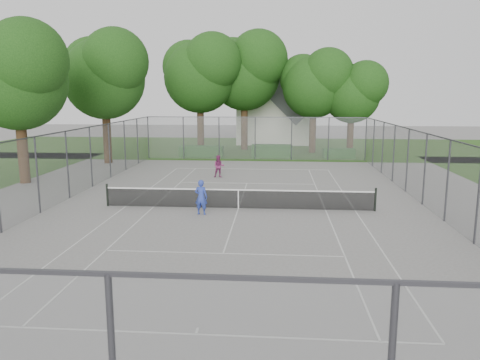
# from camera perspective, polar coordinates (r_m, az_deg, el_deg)

# --- Properties ---
(ground) EXTENTS (120.00, 120.00, 0.00)m
(ground) POSITION_cam_1_polar(r_m,az_deg,el_deg) (22.31, -0.20, -3.50)
(ground) COLOR slate
(ground) RESTS_ON ground
(grass_far) EXTENTS (60.00, 20.00, 0.00)m
(grass_far) POSITION_cam_1_polar(r_m,az_deg,el_deg) (47.91, 2.34, 4.01)
(grass_far) COLOR #244814
(grass_far) RESTS_ON ground
(court_markings) EXTENTS (11.03, 23.83, 0.01)m
(court_markings) POSITION_cam_1_polar(r_m,az_deg,el_deg) (22.31, -0.20, -3.48)
(court_markings) COLOR beige
(court_markings) RESTS_ON ground
(tennis_net) EXTENTS (12.87, 0.10, 1.10)m
(tennis_net) POSITION_cam_1_polar(r_m,az_deg,el_deg) (22.19, -0.20, -2.22)
(tennis_net) COLOR black
(tennis_net) RESTS_ON ground
(perimeter_fence) EXTENTS (18.08, 34.08, 3.52)m
(perimeter_fence) POSITION_cam_1_polar(r_m,az_deg,el_deg) (21.94, -0.20, 1.09)
(perimeter_fence) COLOR #38383D
(perimeter_fence) RESTS_ON ground
(tree_far_left) EXTENTS (7.51, 6.86, 10.80)m
(tree_far_left) POSITION_cam_1_polar(r_m,az_deg,el_deg) (43.90, -4.82, 13.09)
(tree_far_left) COLOR #332112
(tree_far_left) RESTS_ON ground
(tree_far_midleft) EXTENTS (7.84, 7.16, 11.27)m
(tree_far_midleft) POSITION_cam_1_polar(r_m,az_deg,el_deg) (45.66, 0.67, 13.43)
(tree_far_midleft) COLOR #332112
(tree_far_midleft) RESTS_ON ground
(tree_far_midright) EXTENTS (6.56, 5.99, 9.43)m
(tree_far_midright) POSITION_cam_1_polar(r_m,az_deg,el_deg) (43.82, 9.12, 11.77)
(tree_far_midright) COLOR #332112
(tree_far_midright) RESTS_ON ground
(tree_far_right) EXTENTS (5.76, 5.26, 8.28)m
(tree_far_right) POSITION_cam_1_polar(r_m,az_deg,el_deg) (43.70, 13.62, 10.57)
(tree_far_right) COLOR #332112
(tree_far_right) RESTS_ON ground
(tree_side_back) EXTENTS (7.12, 6.50, 10.24)m
(tree_side_back) POSITION_cam_1_polar(r_m,az_deg,el_deg) (37.99, -16.18, 12.55)
(tree_side_back) COLOR #332112
(tree_side_back) RESTS_ON ground
(tree_side_front) EXTENTS (6.70, 6.12, 9.63)m
(tree_side_front) POSITION_cam_1_polar(r_m,az_deg,el_deg) (31.04, -25.55, 11.75)
(tree_side_front) COLOR #332112
(tree_side_front) RESTS_ON ground
(hedge_left) EXTENTS (3.78, 1.13, 0.94)m
(hedge_left) POSITION_cam_1_polar(r_m,az_deg,el_deg) (40.81, -4.74, 3.52)
(hedge_left) COLOR #1C4A18
(hedge_left) RESTS_ON ground
(hedge_mid) EXTENTS (3.47, 0.99, 1.09)m
(hedge_mid) POSITION_cam_1_polar(r_m,az_deg,el_deg) (40.30, 3.91, 3.55)
(hedge_mid) COLOR #1C4A18
(hedge_mid) RESTS_ON ground
(hedge_right) EXTENTS (2.67, 0.98, 0.80)m
(hedge_right) POSITION_cam_1_polar(r_m,az_deg,el_deg) (40.78, 11.96, 3.22)
(hedge_right) COLOR #1C4A18
(hedge_right) RESTS_ON ground
(house) EXTENTS (8.33, 6.45, 10.37)m
(house) POSITION_cam_1_polar(r_m,az_deg,el_deg) (52.33, 4.43, 9.11)
(house) COLOR silver
(house) RESTS_ON ground
(girl_player) EXTENTS (0.63, 0.46, 1.59)m
(girl_player) POSITION_cam_1_polar(r_m,az_deg,el_deg) (21.15, -4.76, -2.09)
(girl_player) COLOR #2B40A4
(girl_player) RESTS_ON ground
(woman_player) EXTENTS (0.76, 0.62, 1.46)m
(woman_player) POSITION_cam_1_polar(r_m,az_deg,el_deg) (30.48, -2.59, 1.67)
(woman_player) COLOR #812B5F
(woman_player) RESTS_ON ground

